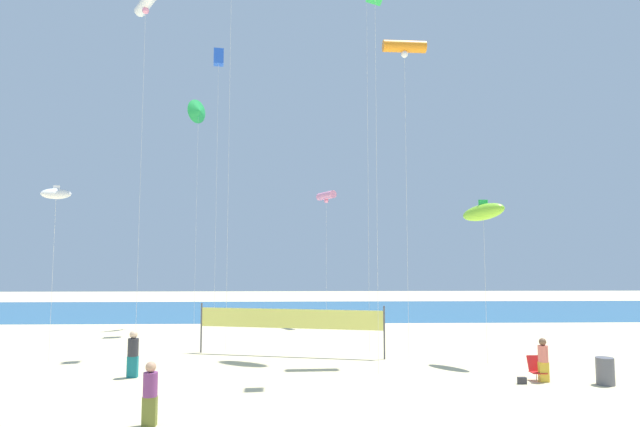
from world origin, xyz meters
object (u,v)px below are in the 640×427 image
object	(u,v)px
trash_barrel	(605,371)
kite_orange_tube	(404,47)
volleyball_net	(290,320)
kite_green_diamond	(375,3)
kite_blue_box	(219,58)
kite_pink_tube	(326,196)
kite_green_delta	(198,111)
kite_white_inflatable	(56,194)
beachgoer_charcoal_shirt	(133,352)
kite_lime_inflatable	(483,212)
folding_beach_chair	(536,368)
beachgoer_plum_shirt	(150,391)
kite_white_tube	(146,4)
beachgoer_coral_shirt	(543,358)
beach_handbag	(522,381)

from	to	relation	value
trash_barrel	kite_orange_tube	bearing A→B (deg)	140.42
volleyball_net	kite_green_diamond	xyz separation A→B (m)	(3.65, -4.12, 13.63)
kite_blue_box	kite_pink_tube	distance (m)	11.81
trash_barrel	kite_green_delta	bearing A→B (deg)	136.59
volleyball_net	kite_white_inflatable	bearing A→B (deg)	-174.46
volleyball_net	kite_white_inflatable	size ratio (longest dim) A/B	1.11
beachgoer_charcoal_shirt	kite_green_diamond	world-z (taller)	kite_green_diamond
trash_barrel	beachgoer_charcoal_shirt	bearing A→B (deg)	174.43
kite_lime_inflatable	kite_pink_tube	bearing A→B (deg)	115.78
folding_beach_chair	kite_pink_tube	bearing A→B (deg)	70.90
kite_green_diamond	kite_pink_tube	size ratio (longest dim) A/B	1.69
beachgoer_plum_shirt	trash_barrel	distance (m)	15.70
beachgoer_charcoal_shirt	kite_white_tube	distance (m)	16.93
kite_green_diamond	trash_barrel	bearing A→B (deg)	-14.23
beachgoer_coral_shirt	kite_blue_box	world-z (taller)	kite_blue_box
kite_orange_tube	kite_pink_tube	bearing A→B (deg)	104.62
kite_green_diamond	beach_handbag	bearing A→B (deg)	-19.74
kite_green_diamond	kite_white_inflatable	bearing A→B (deg)	167.88
kite_pink_tube	kite_orange_tube	xyz separation A→B (m)	(3.24, -12.42, 5.66)
beachgoer_plum_shirt	kite_white_inflatable	bearing A→B (deg)	28.15
beachgoer_coral_shirt	kite_white_tube	bearing A→B (deg)	-44.02
kite_orange_tube	trash_barrel	bearing A→B (deg)	-39.58
beachgoer_plum_shirt	kite_blue_box	xyz separation A→B (m)	(-1.55, 19.26, 17.03)
beachgoer_charcoal_shirt	kite_orange_tube	world-z (taller)	kite_orange_tube
volleyball_net	kite_white_tube	size ratio (longest dim) A/B	0.50
beachgoer_coral_shirt	kite_green_delta	xyz separation A→B (m)	(-16.41, 16.91, 14.15)
kite_green_diamond	kite_white_tube	size ratio (longest dim) A/B	0.90
trash_barrel	kite_white_tube	world-z (taller)	kite_white_tube
kite_white_inflatable	kite_white_tube	world-z (taller)	kite_white_tube
kite_green_diamond	kite_blue_box	distance (m)	15.86
beachgoer_charcoal_shirt	kite_pink_tube	distance (m)	19.49
beachgoer_coral_shirt	beach_handbag	world-z (taller)	beachgoer_coral_shirt
beachgoer_coral_shirt	kite_white_inflatable	world-z (taller)	kite_white_inflatable
kite_pink_tube	beachgoer_charcoal_shirt	bearing A→B (deg)	-117.23
kite_pink_tube	kite_orange_tube	distance (m)	14.03
volleyball_net	kite_blue_box	world-z (taller)	kite_blue_box
beachgoer_charcoal_shirt	kite_green_diamond	distance (m)	17.23
trash_barrel	kite_green_diamond	xyz separation A→B (m)	(-7.94, 2.01, 14.79)
volleyball_net	kite_orange_tube	size ratio (longest dim) A/B	0.59
kite_lime_inflatable	kite_blue_box	bearing A→B (deg)	141.55
beach_handbag	kite_blue_box	size ratio (longest dim) A/B	0.02
folding_beach_chair	kite_green_diamond	distance (m)	15.94
beach_handbag	kite_orange_tube	xyz separation A→B (m)	(-3.17, 4.85, 14.53)
beach_handbag	kite_blue_box	xyz separation A→B (m)	(-13.69, 14.77, 17.82)
beachgoer_plum_shirt	kite_blue_box	size ratio (longest dim) A/B	0.09
volleyball_net	kite_blue_box	bearing A→B (deg)	119.74
folding_beach_chair	trash_barrel	bearing A→B (deg)	-62.18
trash_barrel	kite_lime_inflatable	world-z (taller)	kite_lime_inflatable
beachgoer_charcoal_shirt	kite_pink_tube	xyz separation A→B (m)	(8.12, 15.78, 8.04)
kite_lime_inflatable	kite_green_delta	bearing A→B (deg)	139.29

